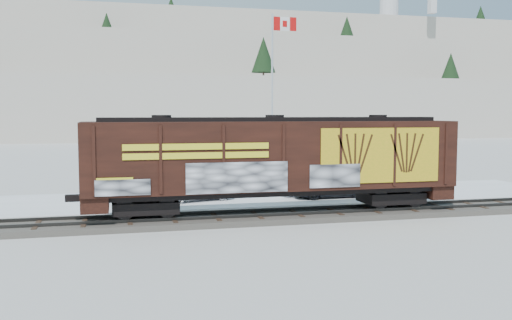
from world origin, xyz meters
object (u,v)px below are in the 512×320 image
object	(u,v)px
flagpole	(273,120)
car_dark	(329,186)
car_silver	(194,187)
hopper_railcar	(275,159)
car_white	(310,182)

from	to	relation	value
flagpole	car_dark	xyz separation A→B (m)	(1.26, -8.18, -3.93)
car_dark	car_silver	bearing A→B (deg)	83.04
hopper_railcar	flagpole	world-z (taller)	flagpole
hopper_railcar	car_silver	bearing A→B (deg)	114.86
flagpole	car_dark	bearing A→B (deg)	-81.25
car_white	flagpole	bearing A→B (deg)	-11.02
car_silver	flagpole	bearing A→B (deg)	-57.33
hopper_railcar	car_white	size ratio (longest dim) A/B	3.75
hopper_railcar	flagpole	distance (m)	14.75
hopper_railcar	car_white	distance (m)	8.98
hopper_railcar	car_dark	bearing A→B (deg)	49.00
car_silver	car_white	distance (m)	7.59
hopper_railcar	car_dark	world-z (taller)	hopper_railcar
hopper_railcar	car_silver	xyz separation A→B (m)	(-3.06, 6.61, -2.15)
hopper_railcar	flagpole	xyz separation A→B (m)	(3.90, 14.12, 1.68)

